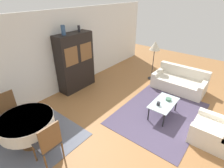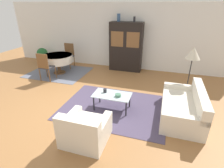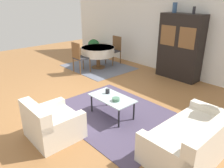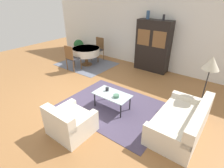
{
  "view_description": "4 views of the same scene",
  "coord_description": "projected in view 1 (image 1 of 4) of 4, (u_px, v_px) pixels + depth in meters",
  "views": [
    {
      "loc": [
        -3.06,
        -1.18,
        3.2
      ],
      "look_at": [
        0.2,
        1.4,
        0.95
      ],
      "focal_mm": 28.0,
      "sensor_mm": 36.0,
      "label": 1
    },
    {
      "loc": [
        2.19,
        -3.7,
        2.64
      ],
      "look_at": [
        0.98,
        0.18,
        0.75
      ],
      "focal_mm": 28.0,
      "sensor_mm": 36.0,
      "label": 2
    },
    {
      "loc": [
        4.09,
        -2.64,
        2.45
      ],
      "look_at": [
        0.98,
        0.18,
        0.75
      ],
      "focal_mm": 35.0,
      "sensor_mm": 36.0,
      "label": 3
    },
    {
      "loc": [
        3.41,
        -3.02,
        2.85
      ],
      "look_at": [
        0.98,
        0.18,
        0.75
      ],
      "focal_mm": 28.0,
      "sensor_mm": 36.0,
      "label": 4
    }
  ],
  "objects": [
    {
      "name": "dining_rug",
      "position": [
        29.0,
        144.0,
        4.11
      ],
      "size": [
        2.32,
        1.9,
        0.01
      ],
      "color": "slate",
      "rests_on": "ground_plane"
    },
    {
      "name": "vase_short",
      "position": [
        79.0,
        29.0,
        5.73
      ],
      "size": [
        0.08,
        0.08,
        0.2
      ],
      "color": "#232328",
      "rests_on": "display_cabinet"
    },
    {
      "name": "wall_back",
      "position": [
        54.0,
        55.0,
        5.62
      ],
      "size": [
        10.0,
        0.06,
        2.7
      ],
      "color": "white",
      "rests_on": "ground_plane"
    },
    {
      "name": "dining_chair_near",
      "position": [
        48.0,
        142.0,
        3.4
      ],
      "size": [
        0.44,
        0.44,
        1.03
      ],
      "color": "brown",
      "rests_on": "dining_rug"
    },
    {
      "name": "dining_table",
      "position": [
        27.0,
        124.0,
        3.84
      ],
      "size": [
        1.18,
        1.18,
        0.75
      ],
      "color": "brown",
      "rests_on": "dining_rug"
    },
    {
      "name": "floor_lamp",
      "position": [
        155.0,
        47.0,
        6.51
      ],
      "size": [
        0.4,
        0.4,
        1.53
      ],
      "color": "black",
      "rests_on": "ground_plane"
    },
    {
      "name": "display_cabinet",
      "position": [
        75.0,
        62.0,
        6.05
      ],
      "size": [
        1.33,
        0.49,
        1.98
      ],
      "color": "black",
      "rests_on": "ground_plane"
    },
    {
      "name": "bowl",
      "position": [
        169.0,
        99.0,
        4.92
      ],
      "size": [
        0.15,
        0.15,
        0.07
      ],
      "color": "#4C7A60",
      "rests_on": "coffee_table"
    },
    {
      "name": "coffee_table",
      "position": [
        164.0,
        104.0,
        4.86
      ],
      "size": [
        1.0,
        0.56,
        0.43
      ],
      "color": "black",
      "rests_on": "area_rug"
    },
    {
      "name": "armchair",
      "position": [
        214.0,
        132.0,
        4.08
      ],
      "size": [
        0.88,
        0.85,
        0.74
      ],
      "color": "silver",
      "rests_on": "ground_plane"
    },
    {
      "name": "dining_chair_far",
      "position": [
        10.0,
        110.0,
        4.29
      ],
      "size": [
        0.44,
        0.44,
        1.03
      ],
      "rotation": [
        0.0,
        0.0,
        3.14
      ],
      "color": "brown",
      "rests_on": "dining_rug"
    },
    {
      "name": "vase_tall",
      "position": [
        63.0,
        30.0,
        5.28
      ],
      "size": [
        0.13,
        0.13,
        0.29
      ],
      "color": "#33517A",
      "rests_on": "display_cabinet"
    },
    {
      "name": "couch",
      "position": [
        179.0,
        82.0,
        6.28
      ],
      "size": [
        0.95,
        1.76,
        0.77
      ],
      "rotation": [
        0.0,
        0.0,
        1.57
      ],
      "color": "silver",
      "rests_on": "ground_plane"
    },
    {
      "name": "cup",
      "position": [
        158.0,
        104.0,
        4.7
      ],
      "size": [
        0.09,
        0.09,
        0.1
      ],
      "color": "#232328",
      "rests_on": "coffee_table"
    },
    {
      "name": "ground_plane",
      "position": [
        152.0,
        138.0,
        4.28
      ],
      "size": [
        14.0,
        14.0,
        0.0
      ],
      "primitive_type": "plane",
      "color": "#9E6B3D"
    },
    {
      "name": "area_rug",
      "position": [
        159.0,
        113.0,
        5.12
      ],
      "size": [
        2.82,
        2.12,
        0.01
      ],
      "color": "#4C425B",
      "rests_on": "ground_plane"
    }
  ]
}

